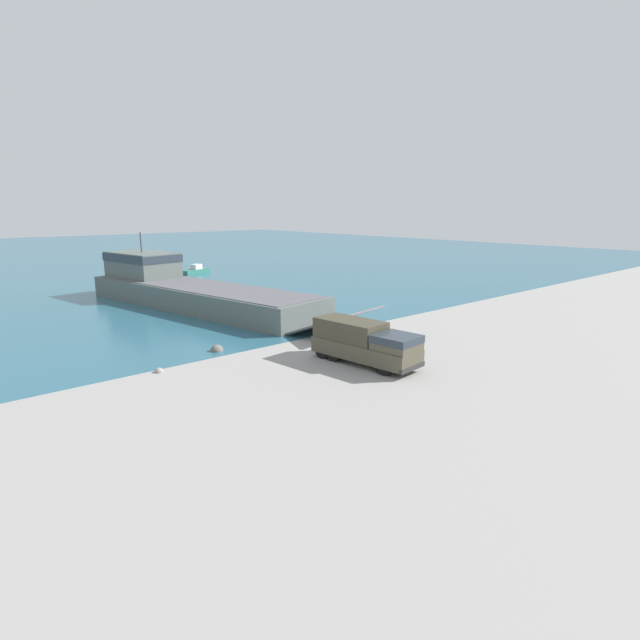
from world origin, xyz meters
name	(u,v)px	position (x,y,z in m)	size (l,w,h in m)	color
ground_plane	(334,351)	(0.00, 0.00, 0.00)	(240.00, 240.00, 0.00)	gray
water_surface	(40,258)	(0.00, 94.48, 0.00)	(240.00, 180.00, 0.01)	#285B70
landing_craft	(186,288)	(0.06, 24.77, 1.92)	(13.11, 38.29, 7.83)	#56605B
military_truck	(365,342)	(-0.36, -3.61, 1.56)	(3.42, 8.22, 2.94)	#4C4738
soldier_on_ramp	(403,345)	(2.66, -4.47, 1.00)	(0.50, 0.44, 1.73)	#3D4C33
moored_boat_c	(195,270)	(13.58, 49.23, 0.51)	(5.59, 3.51, 1.52)	#2D7060
shoreline_rock_a	(217,351)	(-6.67, 5.95, 0.00)	(0.98, 0.98, 0.98)	#66605B
shoreline_rock_b	(159,372)	(-12.11, 3.99, 0.00)	(0.60, 0.60, 0.60)	gray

